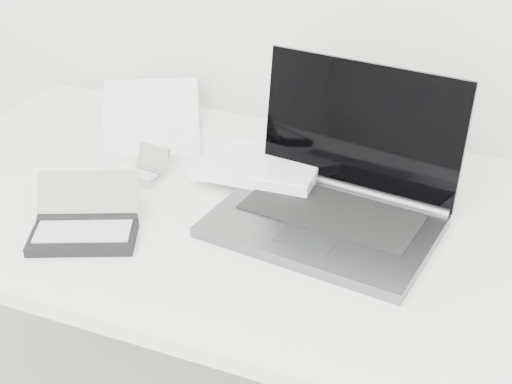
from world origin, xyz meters
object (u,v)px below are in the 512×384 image
at_px(netbook_open_white, 150,131).
at_px(laptop_large, 316,189).
at_px(desk, 278,232).
at_px(palmtop_charcoal, 85,226).

bearing_deg(netbook_open_white, laptop_large, -46.37).
relative_size(desk, netbook_open_white, 4.49).
height_order(desk, palmtop_charcoal, palmtop_charcoal).
xyz_separation_m(laptop_large, palmtop_charcoal, (-0.36, -0.25, -0.02)).
bearing_deg(desk, laptop_large, 32.21).
bearing_deg(palmtop_charcoal, laptop_large, 10.77).
height_order(laptop_large, netbook_open_white, laptop_large).
relative_size(netbook_open_white, palmtop_charcoal, 1.52).
distance_m(desk, palmtop_charcoal, 0.37).
distance_m(laptop_large, netbook_open_white, 0.48).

